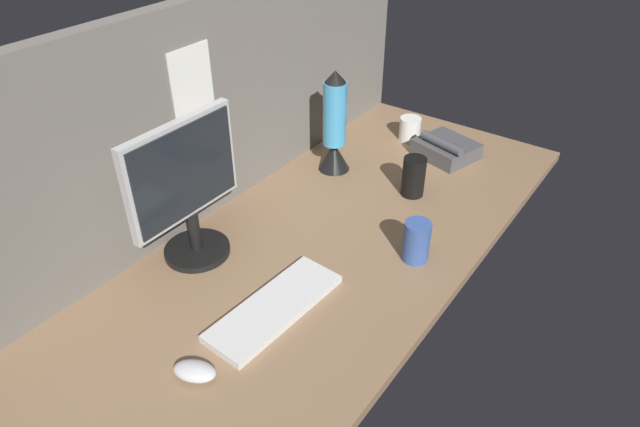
% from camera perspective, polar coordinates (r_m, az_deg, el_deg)
% --- Properties ---
extents(ground_plane, '(1.80, 0.80, 0.03)m').
position_cam_1_polar(ground_plane, '(1.63, 0.60, -2.72)').
color(ground_plane, '#8C6B4C').
extents(cubicle_wall_back, '(1.80, 0.06, 0.62)m').
position_cam_1_polar(cubicle_wall_back, '(1.67, -10.06, 10.86)').
color(cubicle_wall_back, slate).
rests_on(cubicle_wall_back, ground_plane).
extents(monitor, '(0.35, 0.18, 0.39)m').
position_cam_1_polar(monitor, '(1.48, -13.48, 2.58)').
color(monitor, black).
rests_on(monitor, ground_plane).
extents(keyboard, '(0.38, 0.15, 0.02)m').
position_cam_1_polar(keyboard, '(1.39, -4.61, -9.48)').
color(keyboard, silver).
rests_on(keyboard, ground_plane).
extents(mouse, '(0.09, 0.11, 0.03)m').
position_cam_1_polar(mouse, '(1.27, -12.61, -15.36)').
color(mouse, silver).
rests_on(mouse, ground_plane).
extents(mug_ceramic_white, '(0.11, 0.08, 0.09)m').
position_cam_1_polar(mug_ceramic_white, '(2.14, 9.15, 8.54)').
color(mug_ceramic_white, white).
rests_on(mug_ceramic_white, ground_plane).
extents(mug_ceramic_blue, '(0.11, 0.07, 0.12)m').
position_cam_1_polar(mug_ceramic_blue, '(1.53, 9.81, -2.73)').
color(mug_ceramic_blue, '#38569E').
rests_on(mug_ceramic_blue, ground_plane).
extents(mug_black_travel, '(0.07, 0.07, 0.13)m').
position_cam_1_polar(mug_black_travel, '(1.79, 9.48, 3.73)').
color(mug_black_travel, black).
rests_on(mug_black_travel, ground_plane).
extents(lava_lamp, '(0.11, 0.11, 0.35)m').
position_cam_1_polar(lava_lamp, '(1.87, 1.48, 8.49)').
color(lava_lamp, black).
rests_on(lava_lamp, ground_plane).
extents(desk_phone, '(0.21, 0.23, 0.09)m').
position_cam_1_polar(desk_phone, '(2.04, 12.66, 6.46)').
color(desk_phone, '#4C4C51').
rests_on(desk_phone, ground_plane).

